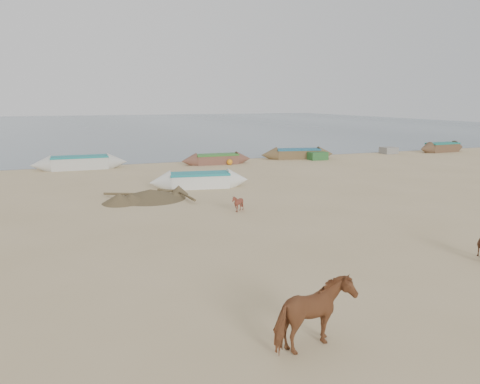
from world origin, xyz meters
name	(u,v)px	position (x,y,z in m)	size (l,w,h in m)	color
ground	(280,240)	(0.00, 0.00, 0.00)	(140.00, 140.00, 0.00)	tan
sea	(98,125)	(0.00, 82.00, 0.01)	(160.00, 160.00, 0.00)	slate
cow_adult	(314,315)	(-2.64, -6.95, 0.73)	(0.79, 1.73, 1.46)	brown
calf_front	(238,203)	(0.09, 4.52, 0.38)	(0.62, 0.69, 0.76)	brown
near_canoe	(200,180)	(0.14, 10.77, 0.42)	(5.63, 1.36, 0.85)	silver
debris_pile	(151,194)	(-3.02, 8.72, 0.24)	(3.52, 3.52, 0.48)	brown
waterline_canoes	(148,160)	(-1.00, 20.58, 0.44)	(60.36, 3.98, 0.96)	brown
beach_clutter	(207,161)	(3.41, 19.85, 0.30)	(43.45, 3.27, 0.64)	#2B5F2B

